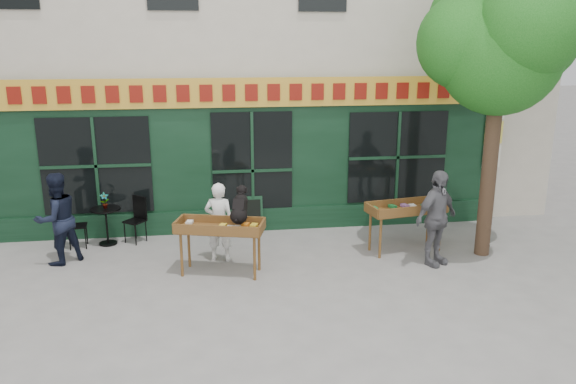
# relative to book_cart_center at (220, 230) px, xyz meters

# --- Properties ---
(ground) EXTENTS (80.00, 80.00, 0.00)m
(ground) POSITION_rel_book_cart_center_xyz_m (0.76, -0.06, -0.82)
(ground) COLOR slate
(ground) RESTS_ON ground
(building) EXTENTS (14.00, 7.26, 10.00)m
(building) POSITION_rel_book_cart_center_xyz_m (0.76, 5.92, 4.15)
(building) COLOR beige
(building) RESTS_ON ground
(street_tree) EXTENTS (3.05, 2.90, 5.60)m
(street_tree) POSITION_rel_book_cart_center_xyz_m (5.10, 0.30, 3.29)
(street_tree) COLOR #382619
(street_tree) RESTS_ON ground
(book_cart_center) EXTENTS (1.61, 1.00, 0.99)m
(book_cart_center) POSITION_rel_book_cart_center_xyz_m (0.00, 0.00, 0.00)
(book_cart_center) COLOR brown
(book_cart_center) RESTS_ON ground
(dog) EXTENTS (0.49, 0.67, 0.60)m
(dog) POSITION_rel_book_cart_center_xyz_m (0.35, -0.05, 0.47)
(dog) COLOR black
(dog) RESTS_ON book_cart_center
(woman) EXTENTS (0.63, 0.49, 1.51)m
(woman) POSITION_rel_book_cart_center_xyz_m (-0.00, 0.65, -0.07)
(woman) COLOR white
(woman) RESTS_ON ground
(book_cart_right) EXTENTS (1.58, 0.87, 0.99)m
(book_cart_right) POSITION_rel_book_cart_center_xyz_m (3.62, 0.63, 0.00)
(book_cart_right) COLOR brown
(book_cart_right) RESTS_ON ground
(man_right) EXTENTS (1.12, 0.90, 1.78)m
(man_right) POSITION_rel_book_cart_center_xyz_m (3.92, -0.12, 0.07)
(man_right) COLOR #58585D
(man_right) RESTS_ON ground
(bistro_table) EXTENTS (0.60, 0.60, 0.76)m
(bistro_table) POSITION_rel_book_cart_center_xyz_m (-2.25, 1.82, -0.28)
(bistro_table) COLOR black
(bistro_table) RESTS_ON ground
(bistro_chair_left) EXTENTS (0.41, 0.40, 0.95)m
(bistro_chair_left) POSITION_rel_book_cart_center_xyz_m (-2.89, 1.71, -0.26)
(bistro_chair_left) COLOR black
(bistro_chair_left) RESTS_ON ground
(bistro_chair_right) EXTENTS (0.51, 0.51, 0.95)m
(bistro_chair_right) POSITION_rel_book_cart_center_xyz_m (-1.65, 1.94, -0.26)
(bistro_chair_right) COLOR black
(bistro_chair_right) RESTS_ON ground
(potted_plant) EXTENTS (0.20, 0.17, 0.32)m
(potted_plant) POSITION_rel_book_cart_center_xyz_m (-2.25, 1.82, 0.10)
(potted_plant) COLOR gray
(potted_plant) RESTS_ON bistro_table
(man_left) EXTENTS (1.06, 1.04, 1.72)m
(man_left) POSITION_rel_book_cart_center_xyz_m (-2.95, 0.92, 0.04)
(man_left) COLOR black
(man_left) RESTS_ON ground
(chalkboard) EXTENTS (0.56, 0.20, 0.79)m
(chalkboard) POSITION_rel_book_cart_center_xyz_m (0.68, 2.13, -0.42)
(chalkboard) COLOR black
(chalkboard) RESTS_ON ground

